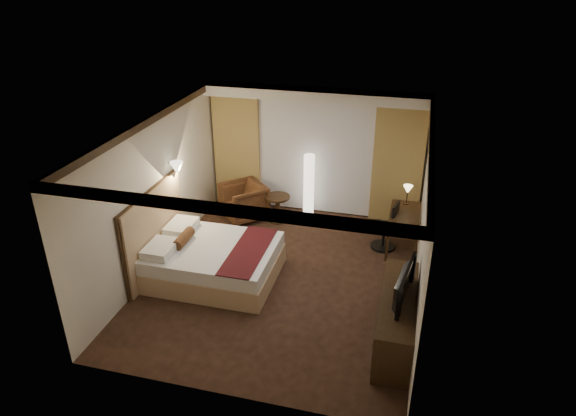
% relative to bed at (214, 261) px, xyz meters
% --- Properties ---
extents(floor, '(4.50, 5.50, 0.01)m').
position_rel_bed_xyz_m(floor, '(1.14, 0.28, -0.31)').
color(floor, black).
rests_on(floor, ground).
extents(ceiling, '(4.50, 5.50, 0.01)m').
position_rel_bed_xyz_m(ceiling, '(1.14, 0.28, 2.39)').
color(ceiling, white).
rests_on(ceiling, back_wall).
extents(back_wall, '(4.50, 0.02, 2.70)m').
position_rel_bed_xyz_m(back_wall, '(1.14, 3.03, 1.04)').
color(back_wall, beige).
rests_on(back_wall, floor).
extents(left_wall, '(0.02, 5.50, 2.70)m').
position_rel_bed_xyz_m(left_wall, '(-1.11, 0.28, 1.04)').
color(left_wall, beige).
rests_on(left_wall, floor).
extents(right_wall, '(0.02, 5.50, 2.70)m').
position_rel_bed_xyz_m(right_wall, '(3.39, 0.28, 1.04)').
color(right_wall, beige).
rests_on(right_wall, floor).
extents(crown_molding, '(4.50, 5.50, 0.12)m').
position_rel_bed_xyz_m(crown_molding, '(1.14, 0.28, 2.33)').
color(crown_molding, black).
rests_on(crown_molding, ceiling).
extents(soffit, '(4.50, 0.50, 0.20)m').
position_rel_bed_xyz_m(soffit, '(1.14, 2.78, 2.29)').
color(soffit, white).
rests_on(soffit, ceiling).
extents(curtain_sheer, '(2.48, 0.04, 2.45)m').
position_rel_bed_xyz_m(curtain_sheer, '(1.14, 2.95, 0.94)').
color(curtain_sheer, silver).
rests_on(curtain_sheer, back_wall).
extents(curtain_left_drape, '(1.00, 0.14, 2.45)m').
position_rel_bed_xyz_m(curtain_left_drape, '(-0.56, 2.89, 0.94)').
color(curtain_left_drape, '#A48F4B').
rests_on(curtain_left_drape, back_wall).
extents(curtain_right_drape, '(1.00, 0.14, 2.45)m').
position_rel_bed_xyz_m(curtain_right_drape, '(2.84, 2.89, 0.94)').
color(curtain_right_drape, '#A48F4B').
rests_on(curtain_right_drape, back_wall).
extents(wall_sconce, '(0.24, 0.24, 0.24)m').
position_rel_bed_xyz_m(wall_sconce, '(-0.95, 0.82, 1.31)').
color(wall_sconce, white).
rests_on(wall_sconce, left_wall).
extents(bed, '(2.11, 1.65, 0.62)m').
position_rel_bed_xyz_m(bed, '(0.00, 0.00, 0.00)').
color(bed, white).
rests_on(bed, floor).
extents(headboard, '(0.12, 1.95, 1.50)m').
position_rel_bed_xyz_m(headboard, '(-1.06, 0.00, 0.44)').
color(headboard, tan).
rests_on(headboard, floor).
extents(armchair, '(1.13, 1.13, 0.85)m').
position_rel_bed_xyz_m(armchair, '(-0.23, 2.23, 0.12)').
color(armchair, '#442B14').
rests_on(armchair, floor).
extents(side_table, '(0.52, 0.52, 0.57)m').
position_rel_bed_xyz_m(side_table, '(0.50, 2.28, -0.02)').
color(side_table, black).
rests_on(side_table, floor).
extents(floor_lamp, '(0.30, 0.30, 1.42)m').
position_rel_bed_xyz_m(floor_lamp, '(1.08, 2.61, 0.40)').
color(floor_lamp, white).
rests_on(floor_lamp, floor).
extents(desk, '(0.55, 1.14, 0.75)m').
position_rel_bed_xyz_m(desk, '(3.09, 1.78, 0.07)').
color(desk, black).
rests_on(desk, floor).
extents(desk_lamp, '(0.18, 0.18, 0.34)m').
position_rel_bed_xyz_m(desk_lamp, '(3.09, 2.20, 0.61)').
color(desk_lamp, '#FFD899').
rests_on(desk_lamp, desk).
extents(office_chair, '(0.56, 0.56, 0.97)m').
position_rel_bed_xyz_m(office_chair, '(2.74, 1.73, 0.18)').
color(office_chair, black).
rests_on(office_chair, floor).
extents(dresser, '(0.50, 1.94, 0.76)m').
position_rel_bed_xyz_m(dresser, '(3.14, -0.87, 0.07)').
color(dresser, black).
rests_on(dresser, floor).
extents(television, '(0.77, 1.15, 0.14)m').
position_rel_bed_xyz_m(television, '(3.11, -0.87, 0.75)').
color(television, black).
rests_on(television, dresser).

